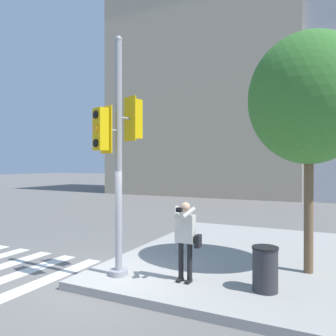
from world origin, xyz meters
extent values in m
plane|color=slate|center=(0.00, 0.00, 0.00)|extent=(160.00, 160.00, 0.00)
cube|color=#9E9B96|center=(3.50, 3.50, 0.09)|extent=(8.00, 8.00, 0.18)
cube|color=silver|center=(-1.20, 0.00, 0.00)|extent=(0.43, 3.14, 0.01)
cube|color=silver|center=(-2.11, 0.00, 0.00)|extent=(0.43, 3.14, 0.01)
cube|color=silver|center=(-3.02, 0.00, 0.00)|extent=(0.43, 3.14, 0.01)
cylinder|color=#939399|center=(0.40, 0.40, 0.24)|extent=(0.41, 0.41, 0.12)
cylinder|color=#939399|center=(0.40, 0.40, 2.84)|extent=(0.15, 0.15, 5.09)
sphere|color=#939399|center=(0.40, 0.40, 5.43)|extent=(0.17, 0.17, 0.17)
cylinder|color=#939399|center=(0.47, 0.59, 3.70)|extent=(0.13, 0.26, 0.05)
cube|color=#E5B70C|center=(0.55, 0.82, 3.70)|extent=(0.36, 0.33, 0.90)
cube|color=#E5B70C|center=(0.51, 0.70, 3.70)|extent=(0.40, 0.17, 1.02)
cylinder|color=black|center=(0.60, 0.95, 4.00)|extent=(0.17, 0.09, 0.17)
cylinder|color=orange|center=(0.60, 0.95, 3.70)|extent=(0.17, 0.09, 0.17)
cylinder|color=black|center=(0.60, 0.95, 3.40)|extent=(0.17, 0.09, 0.17)
cylinder|color=#939399|center=(0.33, 0.20, 3.40)|extent=(0.14, 0.26, 0.05)
cube|color=#E5B70C|center=(0.24, -0.03, 3.40)|extent=(0.36, 0.33, 0.90)
cube|color=#E5B70C|center=(0.29, 0.10, 3.40)|extent=(0.40, 0.17, 1.02)
cylinder|color=black|center=(0.19, -0.15, 3.70)|extent=(0.17, 0.09, 0.17)
cylinder|color=orange|center=(0.19, -0.15, 3.40)|extent=(0.17, 0.09, 0.17)
cylinder|color=black|center=(0.19, -0.15, 3.10)|extent=(0.17, 0.09, 0.17)
cube|color=black|center=(1.78, 0.64, 0.20)|extent=(0.09, 0.24, 0.05)
cube|color=black|center=(1.98, 0.64, 0.20)|extent=(0.09, 0.24, 0.05)
cylinder|color=black|center=(1.78, 0.70, 0.59)|extent=(0.11, 0.11, 0.82)
cylinder|color=black|center=(1.98, 0.70, 0.59)|extent=(0.11, 0.11, 0.82)
cube|color=beige|center=(1.88, 0.70, 1.29)|extent=(0.40, 0.22, 0.58)
sphere|color=tan|center=(1.88, 0.70, 1.75)|extent=(0.21, 0.21, 0.21)
cube|color=black|center=(1.88, 0.39, 1.73)|extent=(0.12, 0.10, 0.09)
cylinder|color=black|center=(1.88, 0.32, 1.73)|extent=(0.06, 0.08, 0.06)
cylinder|color=beige|center=(1.75, 0.56, 1.65)|extent=(0.23, 0.35, 0.23)
cylinder|color=beige|center=(2.02, 0.56, 1.65)|extent=(0.23, 0.35, 0.23)
cube|color=black|center=(2.16, 0.72, 1.05)|extent=(0.10, 0.20, 0.26)
cylinder|color=brown|center=(4.21, 2.44, 1.69)|extent=(0.21, 0.21, 3.03)
ellipsoid|color=#38752D|center=(4.21, 2.44, 4.16)|extent=(2.73, 2.73, 3.00)
cylinder|color=#99999E|center=(0.91, 2.61, 0.49)|extent=(0.20, 0.20, 0.63)
sphere|color=#99999E|center=(0.91, 2.61, 0.87)|extent=(0.18, 0.18, 0.18)
cylinder|color=#99999E|center=(0.91, 2.48, 0.56)|extent=(0.09, 0.06, 0.09)
cylinder|color=#2D2D33|center=(3.50, 0.86, 0.59)|extent=(0.49, 0.49, 0.83)
cylinder|color=black|center=(3.50, 0.86, 1.02)|extent=(0.51, 0.51, 0.04)
cube|color=tan|center=(-5.54, 23.91, 9.19)|extent=(17.15, 9.27, 18.38)
camera|label=1|loc=(4.57, -5.68, 2.63)|focal=35.00mm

